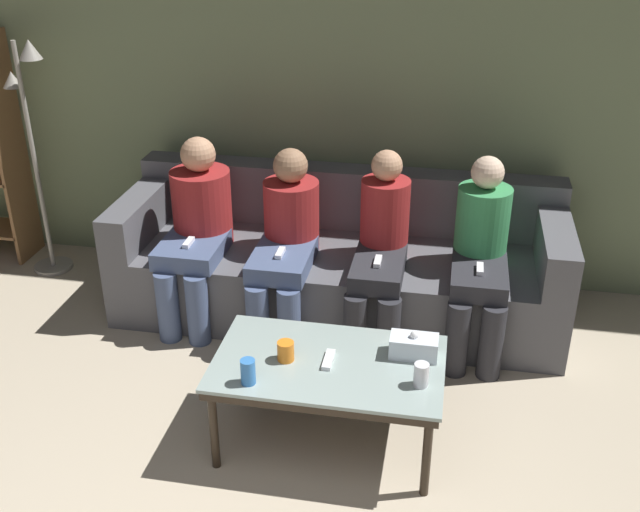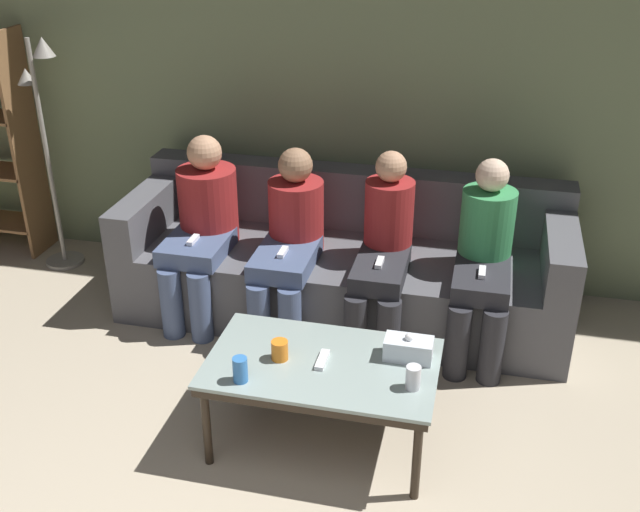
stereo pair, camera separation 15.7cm
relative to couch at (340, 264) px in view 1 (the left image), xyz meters
name	(u,v)px [view 1 (the left image)]	position (x,y,z in m)	size (l,w,h in m)	color
wall_back	(355,82)	(0.00, 0.53, 1.00)	(12.00, 0.06, 2.60)	#707F5B
couch	(340,264)	(0.00, 0.00, 0.00)	(2.66, 0.91, 0.82)	#515156
coffee_table	(328,369)	(0.15, -1.26, 0.11)	(1.05, 0.63, 0.46)	#8C9E99
cup_near_left	(286,351)	(-0.04, -1.28, 0.21)	(0.08, 0.08, 0.09)	orange
cup_near_right	(248,372)	(-0.16, -1.48, 0.22)	(0.07, 0.07, 0.12)	#3372BF
cup_far_center	(421,375)	(0.58, -1.36, 0.21)	(0.07, 0.07, 0.11)	silver
tissue_box	(414,346)	(0.53, -1.14, 0.21)	(0.22, 0.12, 0.13)	silver
game_remote	(329,360)	(0.15, -1.26, 0.17)	(0.04, 0.15, 0.02)	white
standing_lamp	(33,135)	(-2.02, 0.16, 0.65)	(0.31, 0.26, 1.56)	gray
seated_person_left_end	(197,224)	(-0.82, -0.21, 0.29)	(0.36, 0.69, 1.10)	#47567A
seated_person_mid_left	(287,237)	(-0.27, -0.24, 0.27)	(0.33, 0.73, 1.06)	#47567A
seated_person_mid_right	(381,247)	(0.27, -0.26, 0.27)	(0.31, 0.71, 1.09)	#28282D
seated_person_right_end	(480,253)	(0.82, -0.24, 0.27)	(0.31, 0.69, 1.09)	#28282D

